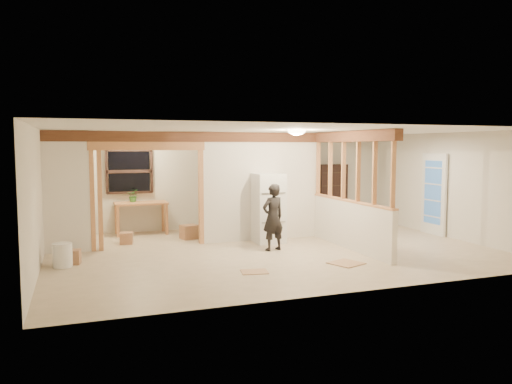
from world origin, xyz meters
name	(u,v)px	position (x,y,z in m)	size (l,w,h in m)	color
floor	(273,250)	(0.00, 0.00, -0.01)	(9.00, 6.50, 0.01)	beige
ceiling	(273,130)	(0.00, 0.00, 2.50)	(9.00, 6.50, 0.01)	white
wall_back	(228,181)	(0.00, 3.25, 1.25)	(9.00, 0.01, 2.50)	silver
wall_front	(355,209)	(0.00, -3.25, 1.25)	(9.00, 0.01, 2.50)	silver
wall_left	(38,198)	(-4.50, 0.00, 1.25)	(0.01, 6.50, 2.50)	silver
wall_right	(448,185)	(4.50, 0.00, 1.25)	(0.01, 6.50, 2.50)	silver
partition_left_stub	(66,192)	(-4.05, 1.20, 1.25)	(0.90, 0.12, 2.50)	silver
partition_center	(262,186)	(0.20, 1.20, 1.25)	(2.80, 0.12, 2.50)	silver
doorway_frame	(149,196)	(-2.40, 1.20, 1.10)	(2.46, 0.14, 2.20)	tan
header_beam_back	(211,137)	(-1.00, 1.20, 2.38)	(7.00, 0.18, 0.22)	brown
header_beam_right	(351,136)	(1.60, -0.40, 2.38)	(0.18, 3.30, 0.22)	brown
pony_wall	(350,225)	(1.60, -0.40, 0.50)	(0.12, 3.20, 1.00)	silver
stud_partition	(351,171)	(1.60, -0.40, 1.66)	(0.14, 3.20, 1.32)	tan
window_back	(129,171)	(-2.60, 3.17, 1.55)	(1.12, 0.10, 1.10)	black
french_door	(434,194)	(4.42, 0.40, 1.00)	(0.12, 0.86, 2.00)	white
ceiling_dome_main	(297,131)	(0.30, -0.50, 2.48)	(0.36, 0.36, 0.16)	#FFEABF
ceiling_dome_util	(137,133)	(-2.50, 2.30, 2.48)	(0.32, 0.32, 0.14)	#FFEABF
hanging_bulb	(163,146)	(-2.00, 1.60, 2.18)	(0.07, 0.07, 0.07)	#FFD88C
refrigerator	(268,208)	(0.22, 0.83, 0.78)	(0.64, 0.63, 1.56)	white
woman	(273,217)	(-0.01, -0.03, 0.70)	(0.51, 0.33, 1.40)	black
work_table	(141,218)	(-2.37, 2.88, 0.40)	(1.27, 0.64, 0.80)	tan
potted_plant	(133,196)	(-2.53, 2.97, 0.96)	(0.29, 0.25, 0.32)	#3A702D
shop_vac	(67,228)	(-4.10, 2.60, 0.29)	(0.44, 0.44, 0.58)	#94090C
bookshelf	(332,193)	(3.05, 3.04, 0.83)	(0.83, 0.28, 1.66)	black
bucket	(63,255)	(-4.13, -0.10, 0.22)	(0.34, 0.34, 0.43)	white
box_util_a	(189,232)	(-1.38, 1.87, 0.16)	(0.38, 0.33, 0.33)	#A87451
box_util_b	(126,238)	(-2.84, 1.74, 0.13)	(0.27, 0.27, 0.26)	#A87451
box_front	(71,257)	(-3.98, 0.09, 0.13)	(0.32, 0.26, 0.26)	#A87451
floor_panel_near	(346,263)	(0.82, -1.62, 0.01)	(0.53, 0.53, 0.02)	tan
floor_panel_far	(254,272)	(-0.99, -1.62, 0.01)	(0.46, 0.37, 0.01)	tan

